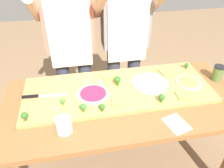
% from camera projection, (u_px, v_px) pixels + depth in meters
% --- Properties ---
extents(ground_plane, '(8.00, 8.00, 0.00)m').
position_uv_depth(ground_plane, '(121.00, 167.00, 2.05)').
color(ground_plane, '#896B4C').
extents(prep_table, '(1.66, 0.77, 0.79)m').
position_uv_depth(prep_table, '(123.00, 111.00, 1.65)').
color(prep_table, brown).
rests_on(prep_table, ground).
extents(cutting_board, '(1.35, 0.52, 0.03)m').
position_uv_depth(cutting_board, '(118.00, 90.00, 1.66)').
color(cutting_board, tan).
rests_on(cutting_board, prep_table).
extents(chefs_knife, '(0.31, 0.03, 0.02)m').
position_uv_depth(chefs_knife, '(38.00, 96.00, 1.57)').
color(chefs_knife, '#B7BABF').
rests_on(chefs_knife, cutting_board).
extents(pizza_whole_beet_magenta, '(0.22, 0.22, 0.02)m').
position_uv_depth(pizza_whole_beet_magenta, '(93.00, 94.00, 1.59)').
color(pizza_whole_beet_magenta, beige).
rests_on(pizza_whole_beet_magenta, cutting_board).
extents(pizza_whole_white_garlic, '(0.27, 0.27, 0.02)m').
position_uv_depth(pizza_whole_white_garlic, '(150.00, 83.00, 1.69)').
color(pizza_whole_white_garlic, beige).
rests_on(pizza_whole_white_garlic, cutting_board).
extents(pizza_whole_pesto_green, '(0.19, 0.19, 0.02)m').
position_uv_depth(pizza_whole_pesto_green, '(189.00, 82.00, 1.70)').
color(pizza_whole_pesto_green, beige).
rests_on(pizza_whole_pesto_green, cutting_board).
extents(pizza_slice_far_right, '(0.10, 0.10, 0.01)m').
position_uv_depth(pizza_slice_far_right, '(118.00, 102.00, 1.52)').
color(pizza_slice_far_right, '#899E4C').
rests_on(pizza_slice_far_right, cutting_board).
extents(pizza_slice_center, '(0.11, 0.11, 0.01)m').
position_uv_depth(pizza_slice_center, '(107.00, 77.00, 1.77)').
color(pizza_slice_center, '#899E4C').
rests_on(pizza_slice_center, cutting_board).
extents(pizza_slice_near_left, '(0.12, 0.12, 0.01)m').
position_uv_depth(pizza_slice_near_left, '(166.00, 72.00, 1.82)').
color(pizza_slice_near_left, '#899E4C').
rests_on(pizza_slice_near_left, cutting_board).
extents(pizza_slice_far_left, '(0.10, 0.10, 0.01)m').
position_uv_depth(pizza_slice_far_left, '(183.00, 96.00, 1.57)').
color(pizza_slice_far_left, '#899E4C').
rests_on(pizza_slice_far_left, cutting_board).
extents(broccoli_floret_back_mid, '(0.04, 0.04, 0.06)m').
position_uv_depth(broccoli_floret_back_mid, '(83.00, 107.00, 1.43)').
color(broccoli_floret_back_mid, '#3F7220').
rests_on(broccoli_floret_back_mid, cutting_board).
extents(broccoli_floret_front_mid, '(0.04, 0.04, 0.05)m').
position_uv_depth(broccoli_floret_front_mid, '(102.00, 107.00, 1.44)').
color(broccoli_floret_front_mid, '#366618').
rests_on(broccoli_floret_front_mid, cutting_board).
extents(broccoli_floret_back_right, '(0.05, 0.05, 0.07)m').
position_uv_depth(broccoli_floret_back_right, '(117.00, 80.00, 1.66)').
color(broccoli_floret_back_right, '#366618').
rests_on(broccoli_floret_back_right, cutting_board).
extents(broccoli_floret_back_left, '(0.04, 0.04, 0.06)m').
position_uv_depth(broccoli_floret_back_left, '(162.00, 97.00, 1.51)').
color(broccoli_floret_back_left, '#366618').
rests_on(broccoli_floret_back_left, cutting_board).
extents(broccoli_floret_front_left, '(0.04, 0.04, 0.06)m').
position_uv_depth(broccoli_floret_front_left, '(24.00, 116.00, 1.37)').
color(broccoli_floret_front_left, '#366618').
rests_on(broccoli_floret_front_left, cutting_board).
extents(broccoli_floret_center_right, '(0.03, 0.03, 0.05)m').
position_uv_depth(broccoli_floret_center_right, '(63.00, 101.00, 1.49)').
color(broccoli_floret_center_right, '#487A23').
rests_on(broccoli_floret_center_right, cutting_board).
extents(broccoli_floret_center_left, '(0.04, 0.04, 0.05)m').
position_uv_depth(broccoli_floret_center_left, '(187.00, 65.00, 1.85)').
color(broccoli_floret_center_left, '#366618').
rests_on(broccoli_floret_center_left, cutting_board).
extents(cheese_crumble_a, '(0.02, 0.02, 0.01)m').
position_uv_depth(cheese_crumble_a, '(57.00, 109.00, 1.46)').
color(cheese_crumble_a, silver).
rests_on(cheese_crumble_a, cutting_board).
extents(cheese_crumble_b, '(0.02, 0.02, 0.01)m').
position_uv_depth(cheese_crumble_b, '(90.00, 74.00, 1.79)').
color(cheese_crumble_b, silver).
rests_on(cheese_crumble_b, cutting_board).
extents(cheese_crumble_c, '(0.03, 0.03, 0.02)m').
position_uv_depth(cheese_crumble_c, '(87.00, 81.00, 1.71)').
color(cheese_crumble_c, silver).
rests_on(cheese_crumble_c, cutting_board).
extents(cheese_crumble_d, '(0.03, 0.03, 0.02)m').
position_uv_depth(cheese_crumble_d, '(100.00, 82.00, 1.70)').
color(cheese_crumble_d, silver).
rests_on(cheese_crumble_d, cutting_board).
extents(flour_cup, '(0.10, 0.10, 0.09)m').
position_uv_depth(flour_cup, '(64.00, 126.00, 1.33)').
color(flour_cup, white).
rests_on(flour_cup, prep_table).
extents(sauce_jar, '(0.08, 0.08, 0.13)m').
position_uv_depth(sauce_jar, '(218.00, 73.00, 1.75)').
color(sauce_jar, '#517033').
rests_on(sauce_jar, prep_table).
extents(recipe_note, '(0.16, 0.18, 0.00)m').
position_uv_depth(recipe_note, '(177.00, 124.00, 1.40)').
color(recipe_note, white).
rests_on(recipe_note, prep_table).
extents(cook_left, '(0.54, 0.39, 1.67)m').
position_uv_depth(cook_left, '(70.00, 39.00, 1.92)').
color(cook_left, '#333847').
rests_on(cook_left, ground).
extents(cook_right, '(0.54, 0.39, 1.67)m').
position_uv_depth(cook_right, '(125.00, 35.00, 1.99)').
color(cook_right, '#333847').
rests_on(cook_right, ground).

